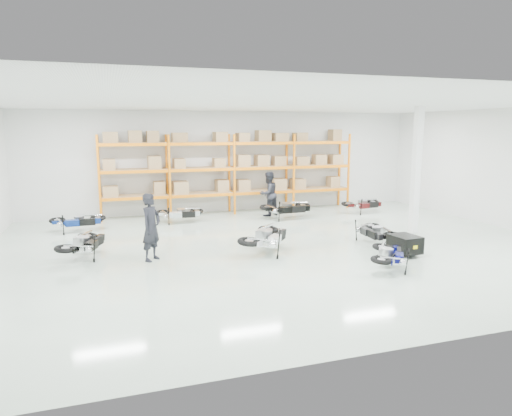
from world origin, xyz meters
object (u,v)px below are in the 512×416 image
object	(u,v)px
moto_blue_centre	(389,251)
moto_touring_right	(375,228)
moto_black_far_left	(84,239)
moto_back_d	(363,202)
moto_back_c	(287,205)
person_left	(151,227)
trailer	(405,244)
moto_back_b	(180,211)
person_back	(268,194)
moto_back_a	(78,218)
moto_silver_left	(267,233)

from	to	relation	value
moto_blue_centre	moto_touring_right	world-z (taller)	moto_touring_right
moto_black_far_left	moto_back_d	size ratio (longest dim) A/B	1.06
moto_back_c	person_left	bearing A→B (deg)	128.67
moto_black_far_left	trailer	xyz separation A→B (m)	(9.01, -2.76, -0.19)
moto_touring_right	moto_back_b	distance (m)	7.72
moto_touring_right	person_back	world-z (taller)	person_back
moto_back_a	moto_back_c	xyz separation A→B (m)	(8.21, -0.09, 0.07)
moto_blue_centre	moto_back_a	distance (m)	11.08
person_left	moto_back_a	bearing A→B (deg)	66.42
moto_touring_right	moto_back_a	xyz separation A→B (m)	(-9.40, 4.87, 0.01)
moto_touring_right	person_left	distance (m)	7.18
moto_blue_centre	moto_touring_right	size ratio (longest dim) A/B	0.97
person_back	moto_back_a	bearing A→B (deg)	-17.95
moto_silver_left	person_left	size ratio (longest dim) A/B	1.05
moto_blue_centre	moto_back_a	world-z (taller)	moto_back_a
moto_blue_centre	moto_back_d	distance (m)	8.40
moto_blue_centre	person_back	xyz separation A→B (m)	(-0.53, 8.23, 0.47)
moto_silver_left	moto_black_far_left	size ratio (longest dim) A/B	1.14
moto_blue_centre	moto_black_far_left	size ratio (longest dim) A/B	0.91
trailer	moto_back_b	bearing A→B (deg)	123.77
moto_back_b	person_back	bearing A→B (deg)	-78.53
moto_back_d	person_back	distance (m)	4.35
moto_back_c	moto_back_d	size ratio (longest dim) A/B	1.14
moto_black_far_left	moto_back_d	world-z (taller)	moto_black_far_left
moto_blue_centre	moto_back_a	size ratio (longest dim) A/B	0.96
moto_blue_centre	person_back	distance (m)	8.26
moto_silver_left	moto_touring_right	bearing A→B (deg)	-141.08
moto_back_b	moto_back_c	world-z (taller)	moto_back_c
moto_blue_centre	moto_back_b	world-z (taller)	moto_back_b
moto_silver_left	person_back	size ratio (longest dim) A/B	1.05
moto_silver_left	moto_back_a	distance (m)	7.45
moto_silver_left	moto_touring_right	xyz separation A→B (m)	(3.76, -0.00, -0.11)
trailer	moto_back_c	size ratio (longest dim) A/B	0.76
moto_silver_left	moto_back_b	distance (m)	5.63
moto_black_far_left	moto_back_c	bearing A→B (deg)	-134.28
moto_silver_left	person_back	world-z (taller)	person_back
moto_blue_centre	moto_back_c	xyz separation A→B (m)	(-0.01, 7.33, 0.09)
moto_touring_right	trailer	size ratio (longest dim) A/B	1.14
trailer	person_back	size ratio (longest dim) A/B	0.76
moto_back_c	person_left	xyz separation A→B (m)	(-5.97, -4.54, 0.38)
moto_touring_right	moto_black_far_left	bearing A→B (deg)	178.90
moto_back_d	moto_back_a	bearing A→B (deg)	83.92
moto_blue_centre	moto_back_b	distance (m)	9.03
moto_blue_centre	person_back	world-z (taller)	person_back
trailer	moto_back_b	size ratio (longest dim) A/B	0.90
trailer	moto_back_d	bearing A→B (deg)	63.57
trailer	moto_back_d	xyz separation A→B (m)	(2.56, 6.57, 0.16)
moto_back_a	person_back	size ratio (longest dim) A/B	0.88
moto_touring_right	moto_back_d	bearing A→B (deg)	68.99
moto_silver_left	moto_back_b	size ratio (longest dim) A/B	1.24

